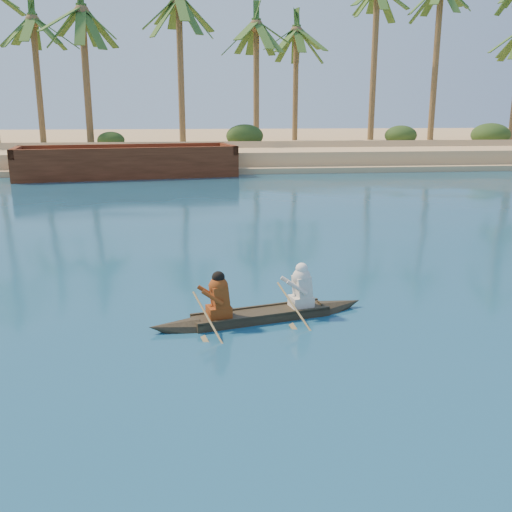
{
  "coord_description": "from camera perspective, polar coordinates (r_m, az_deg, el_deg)",
  "views": [
    {
      "loc": [
        -2.56,
        -14.46,
        3.99
      ],
      "look_at": [
        -1.11,
        -2.52,
        0.91
      ],
      "focal_mm": 40.0,
      "sensor_mm": 36.0,
      "label": 1
    }
  ],
  "objects": [
    {
      "name": "shrub_cluster",
      "position": [
        46.12,
        -3.79,
        10.86
      ],
      "size": [
        100.0,
        6.0,
        2.4
      ],
      "primitive_type": null,
      "color": "#1F3D16",
      "rests_on": "ground"
    },
    {
      "name": "canoe",
      "position": [
        11.2,
        0.51,
        -5.21
      ],
      "size": [
        4.46,
        1.61,
        1.22
      ],
      "rotation": [
        0.0,
        0.0,
        0.24
      ],
      "color": "#382F1E",
      "rests_on": "ground"
    },
    {
      "name": "palm_grove",
      "position": [
        49.69,
        -4.17,
        18.95
      ],
      "size": [
        110.0,
        14.0,
        16.0
      ],
      "primitive_type": null,
      "color": "#2D521D",
      "rests_on": "ground"
    },
    {
      "name": "ground",
      "position": [
        15.22,
        3.0,
        -0.85
      ],
      "size": [
        160.0,
        160.0,
        0.0
      ],
      "primitive_type": "plane",
      "color": "#0B374B",
      "rests_on": "ground"
    },
    {
      "name": "barge_mid",
      "position": [
        36.78,
        -12.72,
        8.99
      ],
      "size": [
        13.68,
        6.29,
        2.2
      ],
      "rotation": [
        0.0,
        0.0,
        0.15
      ],
      "color": "maroon",
      "rests_on": "ground"
    },
    {
      "name": "sandy_embankment",
      "position": [
        61.5,
        -4.61,
        11.09
      ],
      "size": [
        150.0,
        51.0,
        1.5
      ],
      "color": "tan",
      "rests_on": "ground"
    }
  ]
}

